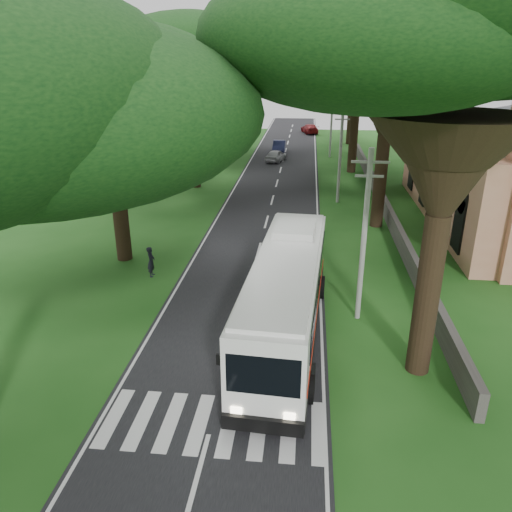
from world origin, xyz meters
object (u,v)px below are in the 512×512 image
pedestrian (151,262)px  coach_bus (286,294)px  pole_mid (340,152)px  distant_car_b (279,146)px  distant_car_a (276,155)px  distant_car_c (310,129)px  pole_far (331,122)px  pole_near (364,234)px

pedestrian → coach_bus: bearing=-131.1°
pole_mid → distant_car_b: size_ratio=1.87×
distant_car_a → distant_car_b: (-0.00, 6.01, 0.03)m
distant_car_c → pedestrian: (-8.59, -55.76, 0.14)m
pole_far → pedestrian: size_ratio=4.60×
coach_bus → distant_car_c: (0.81, 61.39, -1.31)m
pole_far → coach_bus: pole_far is taller
pole_near → pole_mid: same height
pole_mid → coach_bus: bearing=-98.6°
coach_bus → distant_car_b: coach_bus is taller
pole_near → coach_bus: 4.41m
pole_near → pole_mid: size_ratio=1.00×
pole_far → distant_car_a: (-6.30, -3.40, -3.47)m
coach_bus → distant_car_a: size_ratio=3.28×
pole_mid → distant_car_c: pole_mid is taller
pedestrian → pole_mid: bearing=-39.3°
pole_near → pedestrian: size_ratio=4.60×
pole_near → coach_bus: pole_near is taller
pole_near → pole_mid: (0.00, 20.00, 0.00)m
coach_bus → pole_near: bearing=34.6°
pole_mid → pedestrian: (-11.09, -16.34, -3.31)m
pole_near → pedestrian: (-11.09, 3.66, -3.31)m
pole_near → coach_bus: bearing=-149.2°
pole_near → coach_bus: (-3.31, -1.98, -2.14)m
pole_near → distant_car_a: 37.30m
pole_near → distant_car_a: bearing=99.8°
pole_mid → distant_car_b: pole_mid is taller
distant_car_b → pole_mid: bearing=-74.5°
pole_near → coach_bus: size_ratio=0.61×
pole_mid → distant_car_c: bearing=93.6°
pole_mid → distant_car_a: bearing=110.8°
pole_mid → distant_car_b: (-6.30, 22.61, -3.45)m
distant_car_b → distant_car_a: bearing=-90.1°
pole_near → distant_car_b: bearing=98.4°
pole_near → pole_mid: bearing=90.0°
pole_mid → distant_car_a: pole_mid is taller
pole_far → distant_car_b: 7.64m
coach_bus → distant_car_a: bearing=98.2°
distant_car_c → distant_car_a: bearing=66.6°
pole_mid → distant_car_b: bearing=105.6°
pole_near → pole_far: same height
distant_car_c → pedestrian: pedestrian is taller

